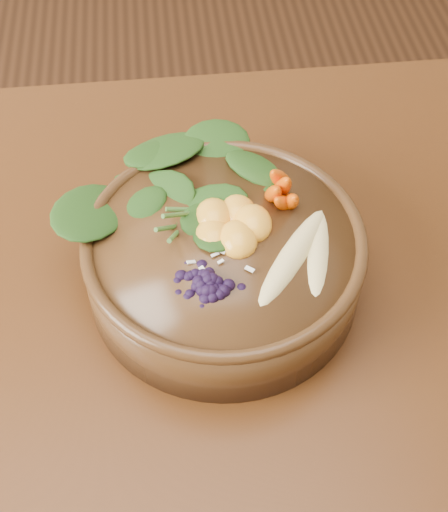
{
  "coord_description": "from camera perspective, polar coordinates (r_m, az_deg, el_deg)",
  "views": [
    {
      "loc": [
        0.16,
        -0.41,
        1.39
      ],
      "look_at": [
        0.21,
        0.07,
        0.8
      ],
      "focal_mm": 50.0,
      "sensor_mm": 36.0,
      "label": 1
    }
  ],
  "objects": [
    {
      "name": "carrot_cluster",
      "position": [
        0.75,
        5.74,
        6.98
      ],
      "size": [
        0.08,
        0.08,
        0.08
      ],
      "primitive_type": null,
      "rotation": [
        0.0,
        0.0,
        -0.41
      ],
      "color": "#D34A00",
      "rests_on": "stoneware_bowl"
    },
    {
      "name": "mandarin_cluster",
      "position": [
        0.73,
        0.58,
        3.3
      ],
      "size": [
        0.12,
        0.12,
        0.03
      ],
      "primitive_type": null,
      "rotation": [
        0.0,
        0.0,
        -0.41
      ],
      "color": "orange",
      "rests_on": "stoneware_bowl"
    },
    {
      "name": "kale_heap",
      "position": [
        0.77,
        -1.91,
        6.65
      ],
      "size": [
        0.25,
        0.24,
        0.04
      ],
      "primitive_type": null,
      "rotation": [
        0.0,
        0.0,
        -0.41
      ],
      "color": "#204413",
      "rests_on": "stoneware_bowl"
    },
    {
      "name": "stoneware_bowl",
      "position": [
        0.77,
        0.0,
        -0.47
      ],
      "size": [
        0.39,
        0.39,
        0.08
      ],
      "primitive_type": "cylinder",
      "rotation": [
        0.0,
        0.0,
        -0.41
      ],
      "color": "#452B15",
      "rests_on": "dining_table"
    },
    {
      "name": "dining_table",
      "position": [
        0.85,
        -13.7,
        -10.81
      ],
      "size": [
        1.6,
        0.9,
        0.75
      ],
      "color": "#331C0C",
      "rests_on": "ground"
    },
    {
      "name": "coconut_flakes",
      "position": [
        0.72,
        -0.33,
        0.46
      ],
      "size": [
        0.11,
        0.1,
        0.01
      ],
      "primitive_type": null,
      "rotation": [
        0.0,
        0.0,
        -0.41
      ],
      "color": "white",
      "rests_on": "stoneware_bowl"
    },
    {
      "name": "blueberry_pile",
      "position": [
        0.68,
        -1.3,
        -1.21
      ],
      "size": [
        0.17,
        0.15,
        0.04
      ],
      "primitive_type": null,
      "rotation": [
        0.0,
        0.0,
        -0.41
      ],
      "color": "black",
      "rests_on": "stoneware_bowl"
    },
    {
      "name": "banana_halves",
      "position": [
        0.72,
        6.63,
        0.88
      ],
      "size": [
        0.11,
        0.16,
        0.03
      ],
      "rotation": [
        0.0,
        0.0,
        -0.41
      ],
      "color": "#E0CC84",
      "rests_on": "stoneware_bowl"
    }
  ]
}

